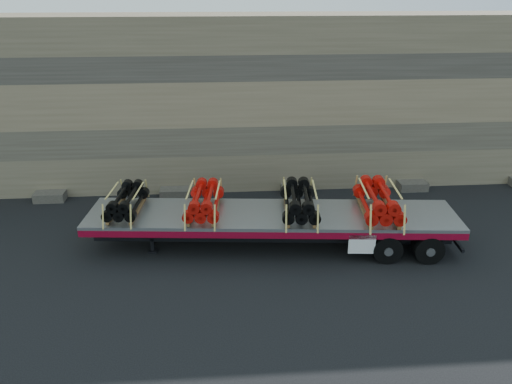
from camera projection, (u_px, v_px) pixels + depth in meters
The scene contains 7 objects.
ground at pixel (257, 250), 16.43m from camera, with size 120.00×120.00×0.00m, color black.
rock_wall at pixel (245, 102), 21.04m from camera, with size 44.00×3.00×7.00m, color #7A6B54.
trailer at pixel (272, 229), 16.50m from camera, with size 12.01×2.31×1.20m, color #ADB0B5, non-canonical shape.
bundle_front at pixel (126, 202), 16.20m from camera, with size 1.04×2.08×0.74m, color black, non-canonical shape.
bundle_midfront at pixel (204, 202), 16.15m from camera, with size 1.11×2.21×0.78m, color red, non-canonical shape.
bundle_midrear at pixel (299, 202), 16.09m from camera, with size 1.16×2.32×0.82m, color black, non-canonical shape.
bundle_rear at pixel (378, 202), 16.04m from camera, with size 1.23×2.46×0.87m, color red, non-canonical shape.
Camera 1 is at (-1.14, -14.35, 8.15)m, focal length 35.00 mm.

